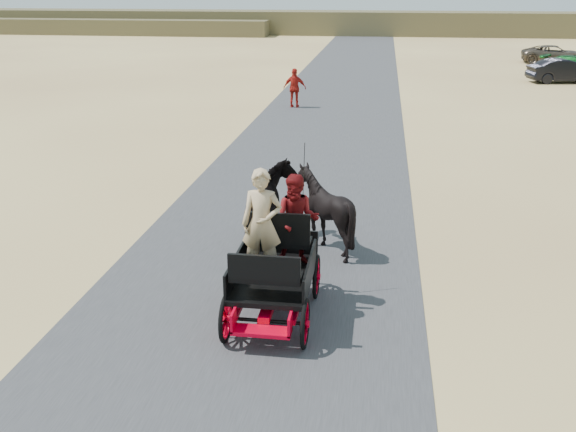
# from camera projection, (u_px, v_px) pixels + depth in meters

# --- Properties ---
(ground) EXTENTS (140.00, 140.00, 0.00)m
(ground) POSITION_uv_depth(u_px,v_px,m) (257.00, 287.00, 11.79)
(ground) COLOR tan
(road) EXTENTS (6.00, 140.00, 0.01)m
(road) POSITION_uv_depth(u_px,v_px,m) (257.00, 287.00, 11.79)
(road) COLOR #38383A
(road) RESTS_ON ground
(ridge_far) EXTENTS (140.00, 6.00, 2.40)m
(ridge_far) POSITION_uv_depth(u_px,v_px,m) (366.00, 23.00, 69.03)
(ridge_far) COLOR brown
(ridge_far) RESTS_ON ground
(ridge_near) EXTENTS (40.00, 4.00, 1.60)m
(ridge_near) POSITION_uv_depth(u_px,v_px,m) (86.00, 27.00, 69.51)
(ridge_near) COLOR brown
(ridge_near) RESTS_ON ground
(carriage) EXTENTS (1.30, 2.40, 0.72)m
(carriage) POSITION_uv_depth(u_px,v_px,m) (274.00, 296.00, 10.67)
(carriage) COLOR black
(carriage) RESTS_ON ground
(horse_left) EXTENTS (0.91, 2.01, 1.70)m
(horse_left) POSITION_uv_depth(u_px,v_px,m) (272.00, 208.00, 13.37)
(horse_left) COLOR black
(horse_left) RESTS_ON ground
(horse_right) EXTENTS (1.37, 1.54, 1.70)m
(horse_right) POSITION_uv_depth(u_px,v_px,m) (324.00, 210.00, 13.22)
(horse_right) COLOR black
(horse_right) RESTS_ON ground
(driver_man) EXTENTS (0.66, 0.43, 1.80)m
(driver_man) POSITION_uv_depth(u_px,v_px,m) (262.00, 223.00, 10.32)
(driver_man) COLOR tan
(driver_man) RESTS_ON carriage
(passenger_woman) EXTENTS (0.77, 0.60, 1.58)m
(passenger_woman) POSITION_uv_depth(u_px,v_px,m) (297.00, 220.00, 10.80)
(passenger_woman) COLOR #660C0F
(passenger_woman) RESTS_ON carriage
(pedestrian) EXTENTS (1.02, 0.43, 1.73)m
(pedestrian) POSITION_uv_depth(u_px,v_px,m) (295.00, 88.00, 28.50)
(pedestrian) COLOR #A51912
(pedestrian) RESTS_ON ground
(car_b) EXTENTS (4.12, 2.07, 1.30)m
(car_b) POSITION_uv_depth(u_px,v_px,m) (564.00, 71.00, 35.72)
(car_b) COLOR black
(car_b) RESTS_ON ground
(car_c) EXTENTS (4.27, 3.44, 1.16)m
(car_c) POSITION_uv_depth(u_px,v_px,m) (576.00, 66.00, 38.40)
(car_c) COLOR #0C4C19
(car_c) RESTS_ON ground
(car_d) EXTENTS (4.51, 2.42, 1.20)m
(car_d) POSITION_uv_depth(u_px,v_px,m) (554.00, 54.00, 44.48)
(car_d) COLOR brown
(car_d) RESTS_ON ground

